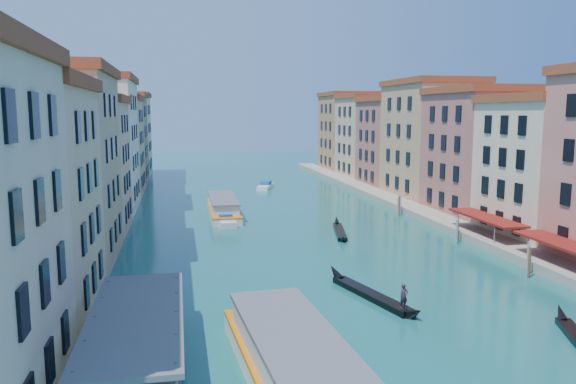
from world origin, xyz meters
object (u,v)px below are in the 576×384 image
object	(u,v)px
gondola_fore	(371,293)
vaporetto_far	(223,207)
vaporetto_stop	(137,350)
vaporetto_near	(300,373)

from	to	relation	value
gondola_fore	vaporetto_far	bearing A→B (deg)	87.02
vaporetto_stop	gondola_fore	distance (m)	20.86
vaporetto_stop	vaporetto_near	bearing A→B (deg)	-28.62
vaporetto_near	gondola_fore	world-z (taller)	vaporetto_near
vaporetto_stop	gondola_fore	xyz separation A→B (m)	(18.10, 10.33, -0.99)
vaporetto_stop	gondola_fore	bearing A→B (deg)	29.72
gondola_fore	vaporetto_stop	bearing A→B (deg)	-165.71
vaporetto_far	gondola_fore	size ratio (longest dim) A/B	1.38
vaporetto_stop	gondola_fore	world-z (taller)	vaporetto_stop
vaporetto_near	gondola_fore	xyz separation A→B (m)	(9.31, 15.12, -1.01)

